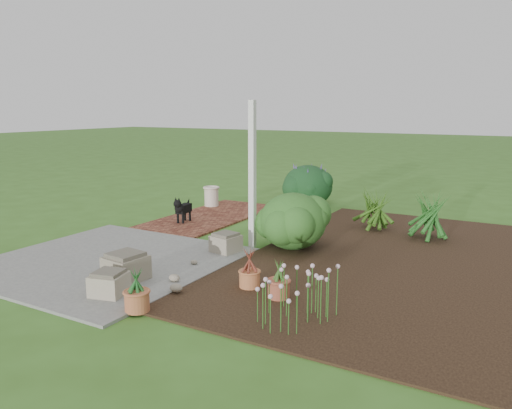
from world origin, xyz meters
The scene contains 18 objects.
ground centered at (0.00, 0.00, 0.00)m, with size 80.00×80.00×0.00m, color #3B6821.
concrete_patio centered at (-1.25, -1.75, 0.02)m, with size 3.50×3.50×0.04m, color slate.
brick_path centered at (-1.70, 1.75, 0.02)m, with size 1.60×3.50×0.04m, color #5D2B1D.
garden_bed centered at (2.50, 0.50, 0.01)m, with size 4.00×7.00×0.03m, color black.
veranda_post centered at (0.30, 0.10, 1.25)m, with size 0.10×0.10×2.50m, color white.
stone_trough_near centered at (-0.13, -2.78, 0.17)m, with size 0.40×0.40×0.27m, color gray.
stone_trough_mid centered at (-0.35, -2.25, 0.20)m, with size 0.49×0.49×0.33m, color gray.
stone_trough_far centered at (0.10, -0.42, 0.17)m, with size 0.40×0.40×0.27m, color gray.
black_dog centered at (-1.84, 0.91, 0.34)m, with size 0.22×0.59×0.50m.
cream_ceramic_urn centered at (-2.33, 2.67, 0.27)m, with size 0.34×0.34×0.45m, color beige.
evergreen_shrub centered at (0.92, 0.39, 0.51)m, with size 1.14×1.14×0.97m, color #1D4213.
agapanthus_clump_back centered at (2.82, 2.14, 0.53)m, with size 1.12×1.12×1.00m, color #123B14, non-canonical shape.
agapanthus_clump_front centered at (1.73, 2.42, 0.48)m, with size 1.00×1.00×0.89m, color #16400F, non-canonical shape.
pink_flower_patch centered at (2.29, -2.35, 0.33)m, with size 0.94×0.94×0.60m, color #113D0F, non-canonical shape.
terracotta_pot_bronze centered at (1.26, -1.64, 0.14)m, with size 0.28×0.28×0.22m, color #B66B3D.
terracotta_pot_small_left centered at (1.77, -1.78, 0.14)m, with size 0.28×0.28×0.23m, color #9B4C34.
terracotta_pot_small_right centered at (0.52, -2.98, 0.15)m, with size 0.29×0.29×0.24m, color #AC5F3A.
purple_flowering_bush centered at (-0.42, 4.05, 0.51)m, with size 1.21×1.21×1.03m, color black.
Camera 1 is at (4.46, -7.08, 2.38)m, focal length 35.00 mm.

